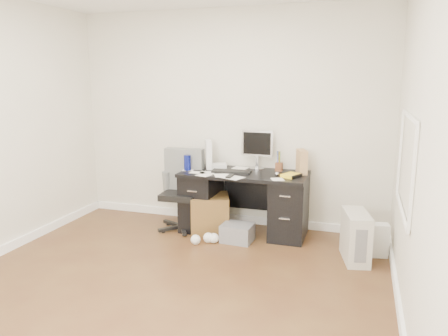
# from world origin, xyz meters

# --- Properties ---
(ground) EXTENTS (4.00, 4.00, 0.00)m
(ground) POSITION_xyz_m (0.00, 0.00, 0.00)
(ground) COLOR #482817
(ground) RESTS_ON ground
(room_shell) EXTENTS (4.02, 4.02, 2.71)m
(room_shell) POSITION_xyz_m (0.03, 0.03, 1.66)
(room_shell) COLOR beige
(room_shell) RESTS_ON ground
(desk) EXTENTS (1.50, 0.70, 0.75)m
(desk) POSITION_xyz_m (0.30, 1.65, 0.40)
(desk) COLOR black
(desk) RESTS_ON ground
(loose_papers) EXTENTS (1.10, 0.60, 0.00)m
(loose_papers) POSITION_xyz_m (0.10, 1.60, 0.75)
(loose_papers) COLOR silver
(loose_papers) RESTS_ON desk
(lcd_monitor) EXTENTS (0.39, 0.23, 0.49)m
(lcd_monitor) POSITION_xyz_m (0.40, 1.88, 1.00)
(lcd_monitor) COLOR #A8A9AD
(lcd_monitor) RESTS_ON desk
(keyboard) EXTENTS (0.47, 0.20, 0.03)m
(keyboard) POSITION_xyz_m (0.16, 1.59, 0.76)
(keyboard) COLOR black
(keyboard) RESTS_ON desk
(computer_mouse) EXTENTS (0.06, 0.06, 0.05)m
(computer_mouse) POSITION_xyz_m (0.71, 1.56, 0.78)
(computer_mouse) COLOR #A8A9AD
(computer_mouse) RESTS_ON desk
(travel_mug) EXTENTS (0.11, 0.11, 0.19)m
(travel_mug) POSITION_xyz_m (-0.39, 1.55, 0.84)
(travel_mug) COLOR navy
(travel_mug) RESTS_ON desk
(white_binder) EXTENTS (0.24, 0.33, 0.34)m
(white_binder) POSITION_xyz_m (-0.20, 1.78, 0.92)
(white_binder) COLOR silver
(white_binder) RESTS_ON desk
(magazine_file) EXTENTS (0.20, 0.27, 0.28)m
(magazine_file) POSITION_xyz_m (0.96, 1.80, 0.89)
(magazine_file) COLOR #A2804E
(magazine_file) RESTS_ON desk
(pen_cup) EXTENTS (0.10, 0.10, 0.24)m
(pen_cup) POSITION_xyz_m (0.68, 1.85, 0.87)
(pen_cup) COLOR #5A2D19
(pen_cup) RESTS_ON desk
(yellow_book) EXTENTS (0.24, 0.26, 0.04)m
(yellow_book) POSITION_xyz_m (0.87, 1.57, 0.77)
(yellow_book) COLOR yellow
(yellow_book) RESTS_ON desk
(paper_remote) EXTENTS (0.33, 0.29, 0.02)m
(paper_remote) POSITION_xyz_m (0.23, 1.35, 0.76)
(paper_remote) COLOR silver
(paper_remote) RESTS_ON desk
(office_chair) EXTENTS (0.59, 0.59, 1.00)m
(office_chair) POSITION_xyz_m (-0.47, 1.51, 0.50)
(office_chair) COLOR #545653
(office_chair) RESTS_ON ground
(pc_tower) EXTENTS (0.33, 0.55, 0.51)m
(pc_tower) POSITION_xyz_m (1.62, 1.19, 0.26)
(pc_tower) COLOR beige
(pc_tower) RESTS_ON ground
(shopping_bag) EXTENTS (0.29, 0.23, 0.36)m
(shopping_bag) POSITION_xyz_m (1.82, 1.35, 0.18)
(shopping_bag) COLOR white
(shopping_bag) RESTS_ON ground
(wicker_basket) EXTENTS (0.58, 0.58, 0.45)m
(wicker_basket) POSITION_xyz_m (-0.11, 1.56, 0.23)
(wicker_basket) COLOR #513518
(wicker_basket) RESTS_ON ground
(desk_printer) EXTENTS (0.37, 0.31, 0.21)m
(desk_printer) POSITION_xyz_m (0.31, 1.32, 0.10)
(desk_printer) COLOR slate
(desk_printer) RESTS_ON ground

